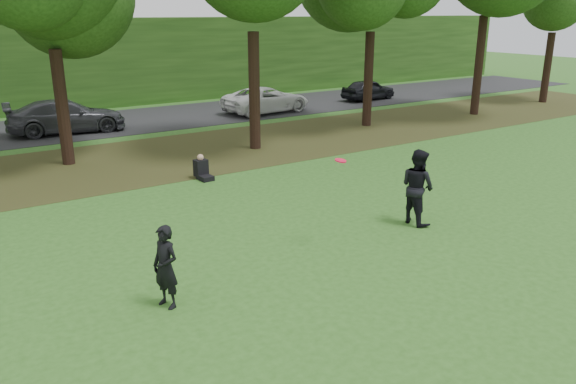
% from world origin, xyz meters
% --- Properties ---
extents(ground, '(120.00, 120.00, 0.00)m').
position_xyz_m(ground, '(0.00, 0.00, 0.00)').
color(ground, '#2B561B').
rests_on(ground, ground).
extents(leaf_litter, '(60.00, 7.00, 0.01)m').
position_xyz_m(leaf_litter, '(0.00, 13.00, 0.01)').
color(leaf_litter, '#402D16').
rests_on(leaf_litter, ground).
extents(street, '(70.00, 7.00, 0.02)m').
position_xyz_m(street, '(0.00, 21.00, 0.01)').
color(street, black).
rests_on(street, ground).
extents(far_hedge, '(70.00, 3.00, 5.00)m').
position_xyz_m(far_hedge, '(0.00, 27.00, 2.50)').
color(far_hedge, '#1D4112').
rests_on(far_hedge, ground).
extents(player_left, '(0.57, 0.69, 1.62)m').
position_xyz_m(player_left, '(-3.87, 1.98, 0.81)').
color(player_left, black).
rests_on(player_left, ground).
extents(player_right, '(0.77, 0.98, 2.00)m').
position_xyz_m(player_right, '(3.31, 2.59, 1.00)').
color(player_right, black).
rests_on(player_right, ground).
extents(parked_cars, '(37.45, 3.45, 1.50)m').
position_xyz_m(parked_cars, '(-0.36, 19.82, 0.72)').
color(parked_cars, black).
rests_on(parked_cars, street).
extents(frisbee, '(0.34, 0.34, 0.09)m').
position_xyz_m(frisbee, '(0.65, 2.51, 2.11)').
color(frisbee, '#FF1542').
rests_on(frisbee, ground).
extents(seated_person, '(0.46, 0.76, 0.83)m').
position_xyz_m(seated_person, '(0.31, 9.45, 0.31)').
color(seated_person, black).
rests_on(seated_person, ground).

